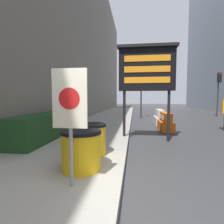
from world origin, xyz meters
TOP-DOWN VIEW (x-y plane):
  - ground_plane at (0.00, 0.00)m, footprint 120.00×120.00m
  - sidewalk_left at (-1.76, 0.00)m, footprint 3.52×56.00m
  - building_left_facade at (-3.72, 9.80)m, footprint 0.40×50.40m
  - hedge_strip at (-2.92, 4.46)m, footprint 0.90×5.88m
  - barrel_drum_foreground at (-0.83, 0.77)m, footprint 0.79×0.79m
  - barrel_drum_middle at (-0.89, 1.71)m, footprint 0.79×0.79m
  - warning_sign at (-0.79, 0.10)m, footprint 0.55×0.08m
  - message_board at (0.63, 4.03)m, footprint 2.13×0.36m
  - jersey_barrier_orange_far at (1.76, 6.41)m, footprint 0.61×1.61m
  - jersey_barrier_white at (1.76, 8.59)m, footprint 0.58×1.73m
  - traffic_cone_near at (1.90, 6.88)m, footprint 0.39×0.39m
  - traffic_light_near_curb at (0.76, 12.03)m, footprint 0.28×0.44m
  - traffic_light_far_side at (7.68, 14.27)m, footprint 0.28×0.44m

SIDE VIEW (x-z plane):
  - ground_plane at x=0.00m, z-range 0.00..0.00m
  - sidewalk_left at x=-1.76m, z-range 0.00..0.14m
  - traffic_cone_near at x=1.90m, z-range -0.01..0.69m
  - jersey_barrier_orange_far at x=1.76m, z-range -0.05..0.82m
  - jersey_barrier_white at x=1.76m, z-range -0.05..0.86m
  - barrel_drum_foreground at x=-0.83m, z-range 0.15..0.92m
  - barrel_drum_middle at x=-0.89m, z-range 0.15..0.92m
  - hedge_strip at x=-2.92m, z-range 0.14..1.02m
  - warning_sign at x=-0.79m, z-range 0.48..2.33m
  - message_board at x=0.63m, z-range 0.87..4.33m
  - traffic_light_far_side at x=7.68m, z-range 0.88..4.78m
  - traffic_light_near_curb at x=0.76m, z-range 0.98..5.43m
  - building_left_facade at x=-3.72m, z-range 0.00..15.65m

